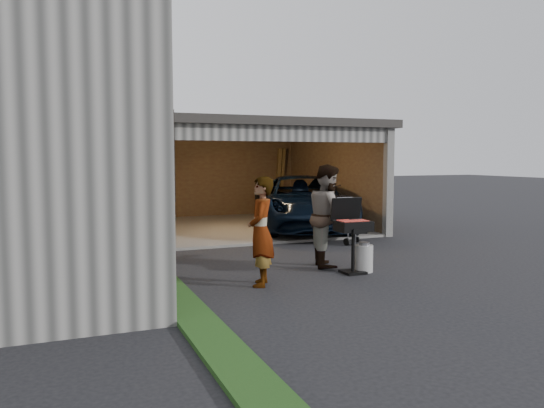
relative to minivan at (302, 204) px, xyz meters
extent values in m
plane|color=black|center=(-2.38, -5.33, -0.71)|extent=(80.00, 80.00, 0.00)
cube|color=#193814|center=(-4.63, -6.33, -0.68)|extent=(0.50, 8.00, 0.06)
cube|color=#605E59|center=(-1.63, 1.17, -0.68)|extent=(6.50, 6.00, 0.06)
cube|color=#4B3023|center=(-1.63, 4.10, 0.64)|extent=(6.50, 0.15, 2.70)
cube|color=#4B3023|center=(1.54, 1.17, 0.64)|extent=(0.15, 6.00, 2.70)
cube|color=#4B3023|center=(-4.81, 1.17, 0.64)|extent=(0.15, 6.00, 2.70)
cube|color=#2D2B28|center=(-1.63, 1.17, 2.09)|extent=(6.80, 6.30, 0.20)
cube|color=#474744|center=(-1.63, -1.75, 1.81)|extent=(6.50, 0.16, 0.36)
cube|color=silver|center=(-1.63, -0.53, 1.91)|extent=(6.00, 2.40, 0.06)
cube|color=#474744|center=(1.52, -1.78, 0.64)|extent=(0.20, 0.18, 2.70)
cube|color=brown|center=(-4.18, 3.37, -0.40)|extent=(0.60, 0.50, 0.50)
cube|color=brown|center=(-4.18, 3.37, 0.07)|extent=(0.50, 0.45, 0.45)
cube|color=brown|center=(0.82, 3.27, -0.35)|extent=(0.55, 0.50, 0.60)
cube|color=brown|center=(1.00, 3.87, 0.49)|extent=(0.24, 0.43, 2.20)
imported|color=black|center=(0.00, 0.00, 0.00)|extent=(3.79, 5.60, 1.42)
imported|color=silver|center=(-3.25, -5.33, 0.13)|extent=(0.62, 0.73, 1.69)
imported|color=#502D1F|center=(-1.58, -4.41, 0.22)|extent=(0.95, 1.08, 1.86)
cube|color=black|center=(-1.48, -5.13, -0.69)|extent=(0.37, 0.37, 0.04)
cylinder|color=black|center=(-1.48, -5.13, -0.32)|extent=(0.06, 0.06, 0.74)
cube|color=black|center=(-1.48, -5.13, 0.10)|extent=(0.58, 0.40, 0.18)
cube|color=#59595B|center=(-1.48, -5.13, 0.18)|extent=(0.53, 0.35, 0.01)
cube|color=black|center=(-1.48, -4.87, 0.37)|extent=(0.58, 0.10, 0.40)
cylinder|color=#B2B1AD|center=(-1.24, -5.09, -0.48)|extent=(0.37, 0.37, 0.47)
cube|color=brown|center=(-4.72, -4.29, -0.20)|extent=(0.26, 0.94, 1.03)
cube|color=slate|center=(0.09, -2.62, -0.69)|extent=(0.37, 0.30, 0.04)
cylinder|color=black|center=(-0.13, -2.58, -0.63)|extent=(0.09, 0.17, 0.17)
cylinder|color=black|center=(0.22, -2.45, -0.63)|extent=(0.09, 0.17, 0.17)
cylinder|color=slate|center=(-0.08, -2.56, -0.21)|extent=(0.03, 0.03, 0.97)
cylinder|color=slate|center=(0.18, -2.47, -0.21)|extent=(0.03, 0.03, 0.97)
cylinder|color=slate|center=(0.05, -2.51, 0.26)|extent=(0.27, 0.12, 0.03)
camera|label=1|loc=(-6.14, -12.88, 1.27)|focal=35.00mm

